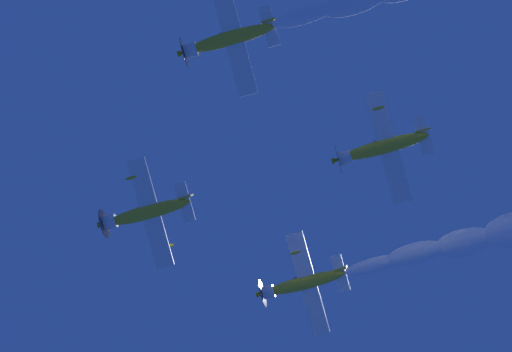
% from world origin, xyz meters
% --- Properties ---
extents(airplane_lead, '(8.66, 8.65, 4.01)m').
position_xyz_m(airplane_lead, '(3.67, 2.23, 84.98)').
color(airplane_lead, gold).
extents(airplane_left_wingman, '(8.43, 8.58, 4.55)m').
position_xyz_m(airplane_left_wingman, '(-12.73, -1.05, 87.73)').
color(airplane_left_wingman, gold).
extents(airplane_right_wingman, '(8.67, 8.64, 3.93)m').
position_xyz_m(airplane_right_wingman, '(8.28, -13.50, 87.16)').
color(airplane_right_wingman, gold).
extents(airplane_slot_tail, '(8.63, 8.60, 4.00)m').
position_xyz_m(airplane_slot_tail, '(-7.55, -16.03, 85.20)').
color(airplane_slot_tail, gold).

